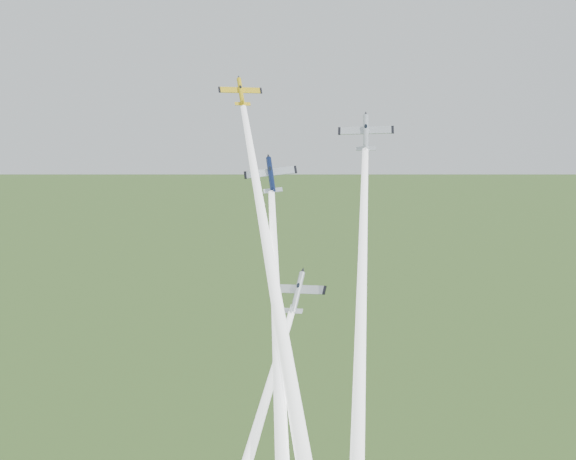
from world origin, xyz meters
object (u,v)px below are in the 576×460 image
Objects in this scene: plane_yellow at (241,92)px; plane_navy at (271,175)px; plane_silver_right at (366,133)px; plane_silver_low at (298,292)px.

plane_navy is (6.44, -8.60, -12.44)m from plane_yellow.
plane_silver_low is at bearing -124.93° from plane_silver_right.
plane_silver_low is (12.02, -18.54, -28.02)m from plane_yellow.
plane_silver_low is at bearing -79.97° from plane_yellow.
plane_silver_right is 27.05m from plane_silver_low.
plane_navy is 15.88m from plane_silver_right.
plane_navy is at bearing 134.40° from plane_silver_low.
plane_silver_right is 1.04× the size of plane_silver_low.
plane_silver_low is (-8.57, -13.38, -21.89)m from plane_silver_right.
plane_yellow reaches higher than plane_silver_right.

